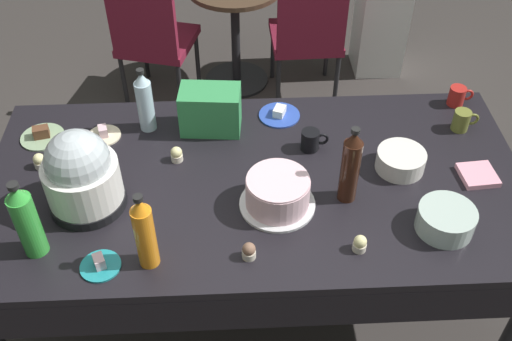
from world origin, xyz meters
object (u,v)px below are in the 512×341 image
at_px(soda_bottle_lime_soda, 26,221).
at_px(coffee_mug_olive, 462,120).
at_px(soda_bottle_orange_juice, 145,233).
at_px(potluck_table, 256,190).
at_px(glass_salad_bowl, 446,220).
at_px(cupcake_lemon, 39,161).
at_px(soda_carton, 210,110).
at_px(dessert_plate_sage, 42,135).
at_px(cupcake_vanilla, 360,244).
at_px(cupcake_rose, 177,154).
at_px(dessert_plate_cream, 104,134).
at_px(round_cafe_table, 235,17).
at_px(cupcake_cocoa, 249,251).
at_px(coffee_mug_black, 311,140).
at_px(coffee_mug_red, 457,96).
at_px(maroon_chair_left, 153,38).
at_px(frosted_layer_cake, 278,193).
at_px(ceramic_snack_bowl, 401,161).
at_px(maroon_chair_right, 308,34).
at_px(soda_bottle_cola, 350,167).
at_px(soda_bottle_water, 145,102).
at_px(dessert_plate_teal, 100,265).
at_px(dessert_plate_cobalt, 279,114).
at_px(slow_cooker, 81,174).

xyz_separation_m(soda_bottle_lime_soda, coffee_mug_olive, (1.73, 0.61, -0.11)).
distance_m(soda_bottle_orange_juice, coffee_mug_olive, 1.49).
relative_size(potluck_table, soda_bottle_orange_juice, 6.67).
xyz_separation_m(glass_salad_bowl, cupcake_lemon, (-1.57, 0.41, -0.02)).
bearing_deg(coffee_mug_olive, soda_carton, 176.78).
xyz_separation_m(dessert_plate_sage, cupcake_vanilla, (1.27, -0.69, 0.02)).
xyz_separation_m(potluck_table, cupcake_rose, (-0.32, 0.13, 0.09)).
bearing_deg(dessert_plate_cream, round_cafe_table, 67.95).
distance_m(cupcake_cocoa, cupcake_vanilla, 0.40).
relative_size(soda_carton, round_cafe_table, 0.36).
xyz_separation_m(coffee_mug_black, coffee_mug_red, (0.72, 0.28, 0.00)).
bearing_deg(dessert_plate_sage, maroon_chair_left, 74.48).
bearing_deg(coffee_mug_olive, coffee_mug_black, -171.65).
height_order(frosted_layer_cake, cupcake_lemon, frosted_layer_cake).
relative_size(ceramic_snack_bowl, coffee_mug_red, 1.72).
xyz_separation_m(soda_bottle_orange_juice, maroon_chair_left, (-0.17, 1.97, -0.41)).
bearing_deg(cupcake_lemon, potluck_table, -7.64).
distance_m(cupcake_rose, maroon_chair_right, 1.64).
xyz_separation_m(soda_bottle_cola, round_cafe_table, (-0.40, 1.91, -0.41)).
bearing_deg(round_cafe_table, cupcake_rose, -99.40).
relative_size(soda_bottle_water, maroon_chair_left, 0.36).
height_order(dessert_plate_teal, coffee_mug_black, coffee_mug_black).
bearing_deg(cupcake_vanilla, glass_salad_bowl, 14.43).
xyz_separation_m(soda_bottle_water, coffee_mug_olive, (1.38, -0.08, -0.09)).
bearing_deg(round_cafe_table, dessert_plate_cobalt, -82.71).
relative_size(ceramic_snack_bowl, maroon_chair_left, 0.24).
height_order(soda_bottle_orange_juice, maroon_chair_right, soda_bottle_orange_juice).
bearing_deg(soda_bottle_water, soda_bottle_orange_juice, -84.95).
xyz_separation_m(cupcake_vanilla, coffee_mug_black, (-0.11, 0.56, 0.01)).
bearing_deg(maroon_chair_right, cupcake_rose, -116.84).
bearing_deg(cupcake_vanilla, dessert_plate_cobalt, 105.93).
distance_m(glass_salad_bowl, cupcake_vanilla, 0.34).
height_order(cupcake_vanilla, soda_bottle_lime_soda, soda_bottle_lime_soda).
relative_size(dessert_plate_cream, maroon_chair_left, 0.17).
height_order(dessert_plate_teal, coffee_mug_red, coffee_mug_red).
xyz_separation_m(cupcake_vanilla, round_cafe_table, (-0.40, 2.18, -0.28)).
distance_m(dessert_plate_cream, soda_carton, 0.48).
distance_m(frosted_layer_cake, soda_bottle_orange_juice, 0.54).
bearing_deg(cupcake_rose, ceramic_snack_bowl, -5.85).
bearing_deg(soda_carton, soda_bottle_water, -177.81).
distance_m(frosted_layer_cake, cupcake_lemon, 1.00).
height_order(dessert_plate_teal, maroon_chair_right, maroon_chair_right).
height_order(cupcake_vanilla, round_cafe_table, cupcake_vanilla).
height_order(soda_bottle_lime_soda, soda_bottle_water, soda_bottle_lime_soda).
relative_size(glass_salad_bowl, soda_bottle_lime_soda, 0.65).
xyz_separation_m(ceramic_snack_bowl, maroon_chair_left, (-1.17, 1.53, -0.30)).
relative_size(slow_cooker, coffee_mug_red, 2.94).
bearing_deg(dessert_plate_teal, dessert_plate_cream, 96.84).
bearing_deg(cupcake_rose, glass_salad_bowl, -23.02).
bearing_deg(glass_salad_bowl, cupcake_lemon, 165.23).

